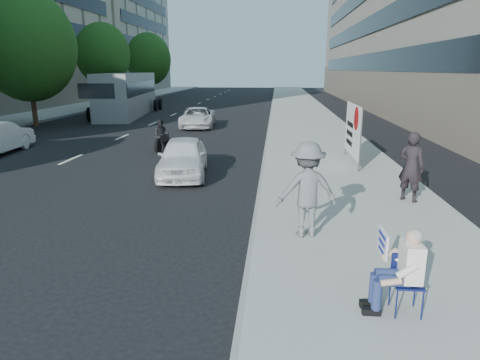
# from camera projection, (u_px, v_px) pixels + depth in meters

# --- Properties ---
(ground) EXTENTS (160.00, 160.00, 0.00)m
(ground) POSITION_uv_depth(u_px,v_px,m) (187.00, 239.00, 9.38)
(ground) COLOR black
(ground) RESTS_ON ground
(near_sidewalk) EXTENTS (5.00, 120.00, 0.15)m
(near_sidewalk) POSITION_uv_depth(u_px,v_px,m) (308.00, 124.00, 28.33)
(near_sidewalk) COLOR #AFADA4
(near_sidewalk) RESTS_ON ground
(far_sidewalk) EXTENTS (4.50, 120.00, 0.15)m
(far_sidewalk) POSITION_uv_depth(u_px,v_px,m) (10.00, 121.00, 30.02)
(far_sidewalk) COLOR #AFADA4
(far_sidewalk) RESTS_ON ground
(far_bldg_north) EXTENTS (22.00, 28.00, 28.00)m
(far_bldg_north) POSITION_uv_depth(u_px,v_px,m) (78.00, 2.00, 68.11)
(far_bldg_north) COLOR #BCB08D
(far_bldg_north) RESTS_ON ground
(tree_far_c) EXTENTS (6.00, 6.00, 8.47)m
(tree_far_c) POSITION_uv_depth(u_px,v_px,m) (27.00, 46.00, 26.60)
(tree_far_c) COLOR #382616
(tree_far_c) RESTS_ON ground
(tree_far_d) EXTENTS (4.80, 4.80, 7.65)m
(tree_far_d) POSITION_uv_depth(u_px,v_px,m) (103.00, 54.00, 38.21)
(tree_far_d) COLOR #382616
(tree_far_d) RESTS_ON ground
(tree_far_e) EXTENTS (5.40, 5.40, 7.89)m
(tree_far_e) POSITION_uv_depth(u_px,v_px,m) (148.00, 59.00, 51.74)
(tree_far_e) COLOR #382616
(tree_far_e) RESTS_ON ground
(seated_protester) EXTENTS (0.83, 1.11, 1.31)m
(seated_protester) POSITION_uv_depth(u_px,v_px,m) (401.00, 266.00, 6.13)
(seated_protester) COLOR navy
(seated_protester) RESTS_ON near_sidewalk
(jogger) EXTENTS (1.43, 1.00, 2.03)m
(jogger) POSITION_uv_depth(u_px,v_px,m) (307.00, 190.00, 8.94)
(jogger) COLOR slate
(jogger) RESTS_ON near_sidewalk
(pedestrian_woman) EXTENTS (0.81, 0.79, 1.88)m
(pedestrian_woman) POSITION_uv_depth(u_px,v_px,m) (411.00, 167.00, 11.37)
(pedestrian_woman) COLOR black
(pedestrian_woman) RESTS_ON near_sidewalk
(protest_banner) EXTENTS (0.08, 3.06, 2.20)m
(protest_banner) POSITION_uv_depth(u_px,v_px,m) (353.00, 130.00, 16.03)
(protest_banner) COLOR #4C4C4C
(protest_banner) RESTS_ON near_sidewalk
(white_sedan_near) EXTENTS (2.05, 4.09, 1.34)m
(white_sedan_near) POSITION_uv_depth(u_px,v_px,m) (183.00, 157.00, 14.78)
(white_sedan_near) COLOR white
(white_sedan_near) RESTS_ON ground
(white_sedan_far) EXTENTS (2.46, 4.65, 1.25)m
(white_sedan_far) POSITION_uv_depth(u_px,v_px,m) (198.00, 118.00, 27.22)
(white_sedan_far) COLOR silver
(white_sedan_far) RESTS_ON ground
(motorcycle) EXTENTS (0.74, 2.05, 1.42)m
(motorcycle) POSITION_uv_depth(u_px,v_px,m) (162.00, 136.00, 19.52)
(motorcycle) COLOR black
(motorcycle) RESTS_ON ground
(bus) EXTENTS (3.99, 12.30, 3.30)m
(bus) POSITION_uv_depth(u_px,v_px,m) (128.00, 95.00, 34.23)
(bus) COLOR gray
(bus) RESTS_ON ground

